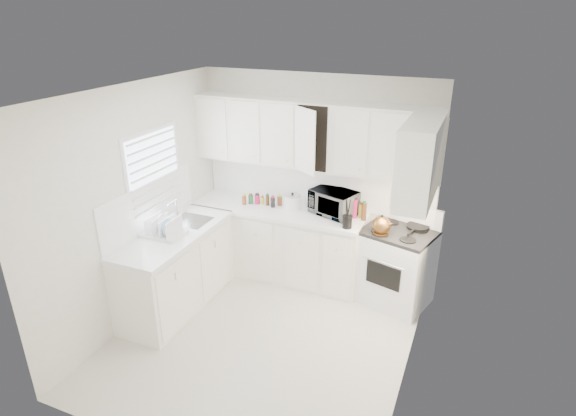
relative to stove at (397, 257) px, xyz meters
The scene contains 34 objects.
floor 1.80m from the stove, 132.36° to the right, with size 3.20×3.20×0.00m, color silver.
ceiling 2.63m from the stove, 132.36° to the right, with size 3.20×3.20×0.00m, color white.
wall_back 1.39m from the stove, 163.41° to the left, with size 3.00×3.00×0.00m, color white.
wall_front 3.16m from the stove, 111.87° to the right, with size 3.00×3.00×0.00m, color white.
wall_left 3.01m from the stove, 154.58° to the right, with size 3.20×3.20×0.00m, color white.
wall_right 1.48m from the stove, 74.34° to the right, with size 3.20×3.20×0.00m, color white.
window_blinds 2.94m from the stove, 160.93° to the right, with size 0.06×0.96×1.06m, color white, non-canonical shape.
lower_cabinets_back 1.54m from the stove, behind, with size 2.22×0.60×0.90m, color white, non-canonical shape.
lower_cabinets_left 2.58m from the stove, 155.74° to the right, with size 0.60×1.60×0.90m, color white, non-canonical shape.
countertop_back 1.57m from the stove, behind, with size 2.24×0.64×0.05m, color white.
countertop_left 2.59m from the stove, 155.64° to the right, with size 0.64×1.62×0.05m, color white.
backsplash_back 1.35m from the stove, 163.87° to the left, with size 2.98×0.02×0.55m, color white.
backsplash_left 2.91m from the stove, 158.14° to the right, with size 0.02×1.60×0.55m, color white.
upper_cabinets_back 1.47m from the stove, behind, with size 3.00×0.33×0.80m, color white, non-canonical shape.
upper_cabinets_right 1.02m from the stove, 66.81° to the right, with size 0.33×0.90×0.80m, color white, non-canonical shape.
sink 2.49m from the stove, 163.15° to the right, with size 0.42×0.38×0.30m, color gray, non-canonical shape.
stove is the anchor object (origin of this frame).
tea_kettle 0.52m from the stove, 138.37° to the right, with size 0.26×0.22×0.24m, color brown, non-canonical shape.
frying_pan 0.44m from the stove, 41.63° to the left, with size 0.26×0.44×0.04m, color black, non-canonical shape.
microwave 1.01m from the stove, 169.96° to the left, with size 0.54×0.30×0.37m, color gray.
rice_cooker 1.44m from the stove, behind, with size 0.22×0.22×0.22m, color white, non-canonical shape.
paper_towel 1.29m from the stove, 169.30° to the left, with size 0.12×0.12×0.27m, color white.
utensil_crock 0.80m from the stove, 162.83° to the right, with size 0.12×0.12×0.36m, color black, non-canonical shape.
dish_rack 2.71m from the stove, 154.47° to the right, with size 0.45×0.34×0.25m, color white, non-canonical shape.
spice_left_0 2.05m from the stove, behind, with size 0.06×0.06×0.13m, color brown.
spice_left_1 1.97m from the stove, behind, with size 0.06×0.06×0.13m, color #216333.
spice_left_2 1.90m from the stove, behind, with size 0.06×0.06×0.13m, color #CF1B55.
spice_left_3 1.82m from the stove, behind, with size 0.06×0.06×0.13m, color #B4D331.
spice_left_4 1.76m from the stove, behind, with size 0.06×0.06×0.13m, color #583219.
spice_left_5 1.68m from the stove, behind, with size 0.06×0.06×0.13m, color black.
spice_left_6 1.61m from the stove, behind, with size 0.06×0.06×0.13m, color brown.
sauce_right_0 0.75m from the stove, 160.41° to the left, with size 0.06×0.06×0.19m, color #CF1B55.
sauce_right_1 0.70m from the stove, 164.52° to the left, with size 0.06×0.06×0.19m, color #B4D331.
sauce_right_2 0.67m from the stove, 156.18° to the left, with size 0.06×0.06×0.19m, color #583219.
Camera 1 is at (1.87, -3.75, 3.29)m, focal length 29.66 mm.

